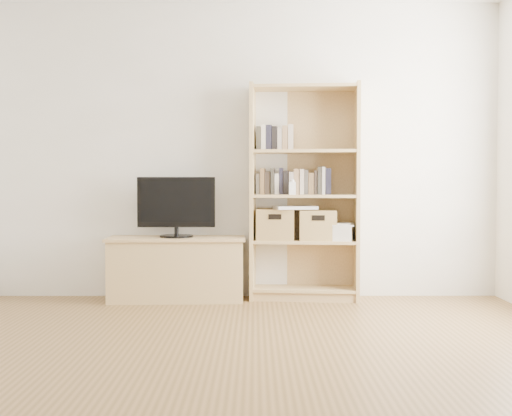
{
  "coord_description": "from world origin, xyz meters",
  "views": [
    {
      "loc": [
        0.09,
        -3.21,
        1.0
      ],
      "look_at": [
        0.1,
        1.9,
        0.81
      ],
      "focal_mm": 45.0,
      "sensor_mm": 36.0,
      "label": 1
    }
  ],
  "objects_px": {
    "laptop": "(295,208)",
    "tv_stand": "(177,270)",
    "bookshelf": "(305,192)",
    "baby_monitor": "(292,188)",
    "basket_right": "(318,225)",
    "basket_left": "(276,224)",
    "television": "(176,207)"
  },
  "relations": [
    {
      "from": "laptop",
      "to": "tv_stand",
      "type": "bearing_deg",
      "value": 170.93
    },
    {
      "from": "bookshelf",
      "to": "baby_monitor",
      "type": "relative_size",
      "value": 17.3
    },
    {
      "from": "baby_monitor",
      "to": "tv_stand",
      "type": "bearing_deg",
      "value": 176.69
    },
    {
      "from": "bookshelf",
      "to": "laptop",
      "type": "height_order",
      "value": "bookshelf"
    },
    {
      "from": "basket_right",
      "to": "laptop",
      "type": "relative_size",
      "value": 0.9
    },
    {
      "from": "tv_stand",
      "to": "baby_monitor",
      "type": "distance_m",
      "value": 1.22
    },
    {
      "from": "baby_monitor",
      "to": "basket_right",
      "type": "distance_m",
      "value": 0.4
    },
    {
      "from": "basket_left",
      "to": "tv_stand",
      "type": "bearing_deg",
      "value": -170.79
    },
    {
      "from": "television",
      "to": "tv_stand",
      "type": "bearing_deg",
      "value": 0.0
    },
    {
      "from": "tv_stand",
      "to": "basket_right",
      "type": "bearing_deg",
      "value": -0.56
    },
    {
      "from": "basket_right",
      "to": "laptop",
      "type": "height_order",
      "value": "laptop"
    },
    {
      "from": "basket_left",
      "to": "basket_right",
      "type": "xyz_separation_m",
      "value": [
        0.36,
        -0.03,
        -0.0
      ]
    },
    {
      "from": "baby_monitor",
      "to": "basket_left",
      "type": "height_order",
      "value": "baby_monitor"
    },
    {
      "from": "tv_stand",
      "to": "television",
      "type": "xyz_separation_m",
      "value": [
        0.0,
        0.0,
        0.55
      ]
    },
    {
      "from": "baby_monitor",
      "to": "laptop",
      "type": "bearing_deg",
      "value": 71.02
    },
    {
      "from": "bookshelf",
      "to": "television",
      "type": "distance_m",
      "value": 1.11
    },
    {
      "from": "baby_monitor",
      "to": "basket_left",
      "type": "relative_size",
      "value": 0.33
    },
    {
      "from": "television",
      "to": "laptop",
      "type": "relative_size",
      "value": 1.9
    },
    {
      "from": "television",
      "to": "laptop",
      "type": "height_order",
      "value": "television"
    },
    {
      "from": "laptop",
      "to": "bookshelf",
      "type": "bearing_deg",
      "value": -4.89
    },
    {
      "from": "bookshelf",
      "to": "laptop",
      "type": "relative_size",
      "value": 5.34
    },
    {
      "from": "television",
      "to": "baby_monitor",
      "type": "height_order",
      "value": "television"
    },
    {
      "from": "basket_left",
      "to": "basket_right",
      "type": "relative_size",
      "value": 1.03
    },
    {
      "from": "basket_right",
      "to": "bookshelf",
      "type": "bearing_deg",
      "value": 175.98
    },
    {
      "from": "bookshelf",
      "to": "basket_right",
      "type": "relative_size",
      "value": 5.94
    },
    {
      "from": "television",
      "to": "basket_right",
      "type": "distance_m",
      "value": 1.23
    },
    {
      "from": "bookshelf",
      "to": "basket_left",
      "type": "xyz_separation_m",
      "value": [
        -0.25,
        0.01,
        -0.28
      ]
    },
    {
      "from": "tv_stand",
      "to": "basket_left",
      "type": "height_order",
      "value": "basket_left"
    },
    {
      "from": "television",
      "to": "laptop",
      "type": "xyz_separation_m",
      "value": [
        1.02,
        0.04,
        -0.01
      ]
    },
    {
      "from": "bookshelf",
      "to": "baby_monitor",
      "type": "distance_m",
      "value": 0.15
    },
    {
      "from": "baby_monitor",
      "to": "basket_left",
      "type": "distance_m",
      "value": 0.36
    },
    {
      "from": "baby_monitor",
      "to": "laptop",
      "type": "relative_size",
      "value": 0.31
    }
  ]
}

